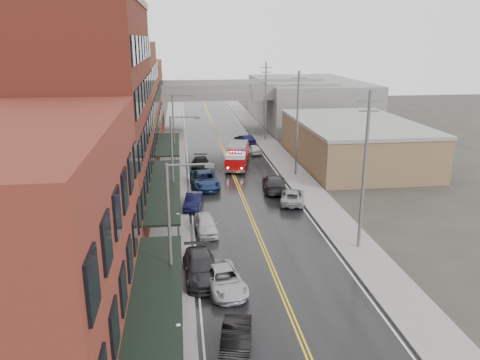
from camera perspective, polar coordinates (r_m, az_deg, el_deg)
road at (r=49.17m, az=0.00°, el=-1.34°), size 11.00×160.00×0.02m
sidewalk_left at (r=48.80m, az=-8.53°, el=-1.60°), size 3.00×160.00×0.15m
sidewalk_right at (r=50.56m, az=8.23°, el=-0.93°), size 3.00×160.00×0.15m
curb_left at (r=48.79m, az=-6.60°, el=-1.53°), size 0.30×160.00×0.15m
curb_right at (r=50.15m, az=6.42°, el=-1.00°), size 0.30×160.00×0.15m
brick_building_a at (r=23.55m, az=-25.04°, el=-8.27°), size 9.00×18.00×12.00m
brick_building_b at (r=40.51m, az=-17.81°, el=7.01°), size 9.00×20.00×18.00m
brick_building_c at (r=57.84m, az=-14.72°, el=8.49°), size 9.00×15.00×15.00m
brick_building_far at (r=75.27m, az=-13.05°, el=9.28°), size 9.00×20.00×12.00m
tan_building at (r=61.82m, az=13.69°, el=4.36°), size 14.00×22.00×5.00m
right_far_block at (r=90.31m, az=8.22°, el=9.46°), size 18.00×30.00×8.00m
awning_0 at (r=23.85m, az=-10.25°, el=-14.71°), size 2.60×16.00×3.09m
awning_1 at (r=41.26m, az=-9.11°, el=-0.82°), size 2.60×18.00×3.09m
awning_2 at (r=58.18m, az=-8.70°, el=4.37°), size 2.60×13.00×3.09m
globe_lamp_0 at (r=22.51m, az=-7.46°, el=-18.76°), size 0.44×0.44×3.12m
globe_lamp_1 at (r=34.87m, az=-7.54°, el=-5.28°), size 0.44×0.44×3.12m
globe_lamp_2 at (r=48.13m, az=-7.58°, el=0.97°), size 0.44×0.44×3.12m
street_lamp_0 at (r=26.38m, az=-8.06°, el=-6.02°), size 2.64×0.22×9.00m
street_lamp_1 at (r=41.60m, az=-7.92°, el=2.53°), size 2.64×0.22×9.00m
street_lamp_2 at (r=57.24m, az=-7.86°, el=6.45°), size 2.64×0.22×9.00m
utility_pole_0 at (r=35.17m, az=14.93°, el=1.35°), size 1.80×0.24×12.00m
utility_pole_1 at (r=53.76m, az=7.00°, el=7.03°), size 1.80×0.24×12.00m
utility_pole_2 at (r=73.10m, az=3.14°, el=9.71°), size 1.80×0.24×12.00m
overpass at (r=79.11m, az=-3.01°, el=10.02°), size 40.00×10.00×7.50m
fire_truck at (r=57.94m, az=-0.33°, el=3.00°), size 4.20×7.86×2.75m
parked_car_left_1 at (r=24.91m, az=-0.49°, el=-19.20°), size 2.22×4.45×1.40m
parked_car_left_2 at (r=30.41m, az=-2.00°, el=-12.01°), size 3.09×5.26×1.37m
parked_car_left_3 at (r=31.72m, az=-4.84°, el=-10.58°), size 2.45×5.49×1.56m
parked_car_left_4 at (r=38.70m, az=-4.22°, el=-5.42°), size 2.06×4.40×1.46m
parked_car_left_5 at (r=44.26m, az=-5.68°, el=-2.59°), size 2.09×4.39×1.39m
parked_car_left_6 at (r=50.32m, az=-4.33°, el=0.03°), size 3.21×6.23×1.68m
parked_car_left_7 at (r=57.47m, az=-4.90°, el=2.02°), size 2.41×5.08×1.43m
parked_car_right_0 at (r=45.73m, az=6.35°, el=-2.00°), size 3.31×5.22×1.34m
parked_car_right_1 at (r=49.31m, az=4.18°, el=-0.35°), size 2.95×5.86×1.63m
parked_car_right_2 at (r=65.00m, az=1.67°, el=3.78°), size 2.09×4.08×1.33m
parked_car_right_3 at (r=70.72m, az=0.59°, el=4.94°), size 2.83×4.89×1.52m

